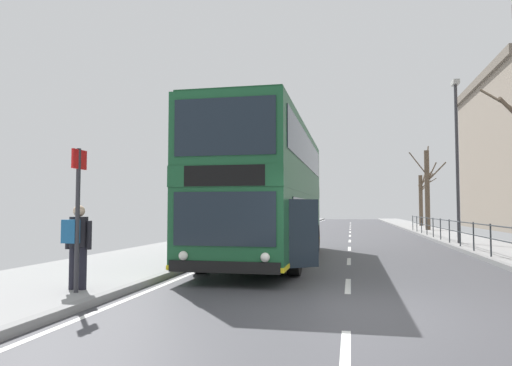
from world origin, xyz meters
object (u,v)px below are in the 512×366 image
at_px(pedestrian_with_backpack, 77,240).
at_px(bare_tree_far_02, 427,188).
at_px(street_lamp_far_side, 457,148).
at_px(double_decker_bus_main, 269,191).
at_px(bare_tree_far_00, 421,198).
at_px(bus_stop_sign_near, 78,203).

xyz_separation_m(pedestrian_with_backpack, bare_tree_far_02, (10.62, 28.09, 2.14)).
relative_size(pedestrian_with_backpack, street_lamp_far_side, 0.22).
xyz_separation_m(double_decker_bus_main, bare_tree_far_02, (8.14, 21.26, 0.95)).
distance_m(bare_tree_far_00, bare_tree_far_02, 9.07).
xyz_separation_m(pedestrian_with_backpack, bus_stop_sign_near, (0.16, -0.26, 0.70)).
height_order(double_decker_bus_main, street_lamp_far_side, street_lamp_far_side).
xyz_separation_m(pedestrian_with_backpack, street_lamp_far_side, (9.80, 14.31, 3.37)).
distance_m(double_decker_bus_main, bus_stop_sign_near, 7.48).
xyz_separation_m(bare_tree_far_00, bare_tree_far_02, (-0.84, -9.02, 0.49)).
distance_m(pedestrian_with_backpack, bus_stop_sign_near, 0.76).
distance_m(pedestrian_with_backpack, bare_tree_far_00, 38.87).
xyz_separation_m(double_decker_bus_main, pedestrian_with_backpack, (-2.48, -6.83, -1.19)).
bearing_deg(street_lamp_far_side, double_decker_bus_main, -134.41).
height_order(street_lamp_far_side, bare_tree_far_02, street_lamp_far_side).
relative_size(double_decker_bus_main, bare_tree_far_02, 1.75).
bearing_deg(bare_tree_far_02, pedestrian_with_backpack, -110.70).
height_order(double_decker_bus_main, bare_tree_far_00, bare_tree_far_00).
height_order(bare_tree_far_00, bare_tree_far_02, bare_tree_far_02).
bearing_deg(bus_stop_sign_near, pedestrian_with_backpack, 121.93).
xyz_separation_m(double_decker_bus_main, street_lamp_far_side, (7.33, 7.48, 2.18)).
height_order(bus_stop_sign_near, bare_tree_far_02, bare_tree_far_02).
distance_m(bus_stop_sign_near, bare_tree_far_02, 30.25).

